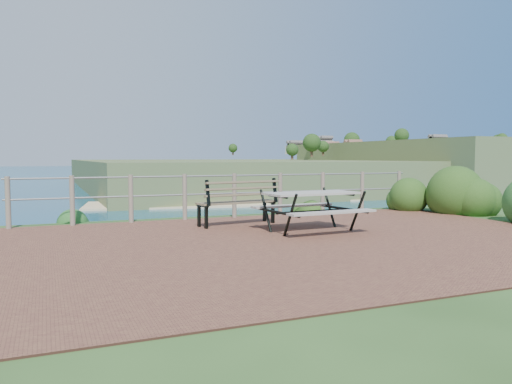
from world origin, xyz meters
The scene contains 10 objects.
ground centered at (0.00, 0.00, 0.00)m, with size 10.00×7.00×0.12m, color brown.
ocean centered at (0.00, 200.00, 0.00)m, with size 1200.00×1200.00×0.00m, color #136B77.
safety_railing centered at (0.00, 3.35, 0.57)m, with size 9.40×0.10×1.00m.
distant_bay centered at (173.07, 202.61, -1.52)m, with size 290.00×232.36×24.00m.
picnic_table centered at (0.56, 0.79, 0.46)m, with size 1.76×1.48×0.72m.
park_bench centered at (-0.39, 2.16, 0.62)m, with size 1.71×0.69×0.94m.
shrub_right_front centered at (5.30, 1.92, 0.00)m, with size 1.40×1.40×1.99m, color #214515.
shrub_right_edge centered at (4.89, 3.28, 0.00)m, with size 1.01×1.01×1.45m, color #214515.
shrub_lip_west centered at (-3.25, 4.16, 0.00)m, with size 0.67×0.67×0.37m, color #1C4C1F.
shrub_lip_east centered at (2.26, 3.73, 0.00)m, with size 0.74×0.74×0.46m, color #214515.
Camera 1 is at (-3.92, -7.20, 1.38)m, focal length 35.00 mm.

